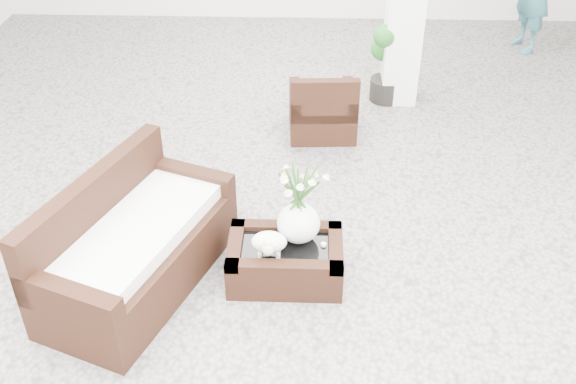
{
  "coord_description": "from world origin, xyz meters",
  "views": [
    {
      "loc": [
        0.15,
        -4.44,
        3.64
      ],
      "look_at": [
        0.0,
        -0.1,
        0.62
      ],
      "focal_mm": 41.57,
      "sensor_mm": 36.0,
      "label": 1
    }
  ],
  "objects_px": {
    "loveseat": "(136,237)",
    "topiary": "(391,34)",
    "coffee_table": "(285,262)",
    "armchair": "(323,101)"
  },
  "relations": [
    {
      "from": "loveseat",
      "to": "topiary",
      "type": "height_order",
      "value": "topiary"
    },
    {
      "from": "coffee_table",
      "to": "loveseat",
      "type": "bearing_deg",
      "value": -174.91
    },
    {
      "from": "armchair",
      "to": "loveseat",
      "type": "bearing_deg",
      "value": 56.51
    },
    {
      "from": "coffee_table",
      "to": "armchair",
      "type": "xyz_separation_m",
      "value": [
        0.31,
        2.38,
        0.22
      ]
    },
    {
      "from": "topiary",
      "to": "armchair",
      "type": "bearing_deg",
      "value": -133.61
    },
    {
      "from": "coffee_table",
      "to": "topiary",
      "type": "bearing_deg",
      "value": 71.34
    },
    {
      "from": "coffee_table",
      "to": "topiary",
      "type": "xyz_separation_m",
      "value": [
        1.08,
        3.19,
        0.67
      ]
    },
    {
      "from": "armchair",
      "to": "coffee_table",
      "type": "bearing_deg",
      "value": 79.31
    },
    {
      "from": "coffee_table",
      "to": "loveseat",
      "type": "xyz_separation_m",
      "value": [
        -1.14,
        -0.1,
        0.3
      ]
    },
    {
      "from": "armchair",
      "to": "topiary",
      "type": "bearing_deg",
      "value": -136.94
    }
  ]
}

